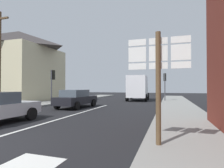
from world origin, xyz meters
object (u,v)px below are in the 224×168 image
Objects in this scene: sedan_far at (76,98)px; delivery_truck at (138,87)px; route_sign_post at (158,76)px; traffic_light_near_left at (53,79)px; traffic_light_far_right at (165,81)px.

delivery_truck is (3.55, 9.26, 0.89)m from sedan_far.
route_sign_post is 0.97× the size of traffic_light_near_left.
delivery_truck is at bearing 48.34° from traffic_light_near_left.
traffic_light_far_right reaches higher than sedan_far.
route_sign_post is 16.60m from traffic_light_far_right.
traffic_light_near_left reaches higher than sedan_far.
sedan_far is 1.30× the size of traffic_light_near_left.
route_sign_post is (6.97, -8.03, 1.24)m from sedan_far.
traffic_light_far_right is (6.81, 8.56, 1.67)m from sedan_far.
traffic_light_near_left is at bearing -131.66° from delivery_truck.
sedan_far is 11.07m from traffic_light_far_right.
delivery_truck is 17.63m from route_sign_post.
traffic_light_near_left reaches higher than delivery_truck.
delivery_truck is at bearing 101.17° from route_sign_post.
delivery_truck is 1.55× the size of traffic_light_far_right.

